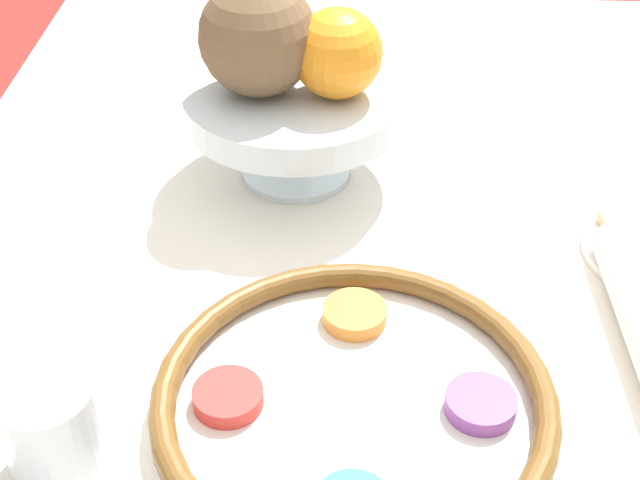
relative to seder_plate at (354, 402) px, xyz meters
The scene contains 5 objects.
seder_plate is the anchor object (origin of this frame).
fruit_stand 0.34m from the seder_plate, 10.80° to the left, with size 0.22×0.22×0.10m.
orange_fruit 0.35m from the seder_plate, ahead, with size 0.09×0.09×0.09m.
coconut 0.37m from the seder_plate, 16.46° to the left, with size 0.11×0.11×0.11m.
cup_near 0.22m from the seder_plate, 104.15° to the left, with size 0.07×0.07×0.08m.
Camera 1 is at (-0.52, 0.04, 1.27)m, focal length 50.00 mm.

